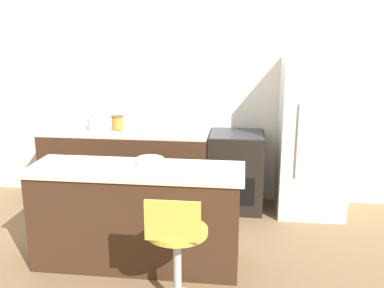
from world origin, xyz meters
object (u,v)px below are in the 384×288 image
stool_chair (177,252)px  kettle (95,121)px  oven_range (236,171)px  mixing_bowl (146,126)px  refrigerator (313,138)px

stool_chair → kettle: bearing=122.5°
oven_range → mixing_bowl: (-1.05, 0.04, 0.50)m
mixing_bowl → kettle: bearing=180.0°
refrigerator → kettle: bearing=178.6°
kettle → oven_range: bearing=-1.4°
refrigerator → stool_chair: bearing=-121.9°
refrigerator → stool_chair: 2.35m
oven_range → refrigerator: bearing=-1.6°
refrigerator → kettle: (-2.51, 0.06, 0.12)m
refrigerator → mixing_bowl: bearing=178.1°
oven_range → refrigerator: 0.94m
refrigerator → kettle: 2.52m
oven_range → kettle: 1.76m
refrigerator → stool_chair: refrigerator is taller
oven_range → stool_chair: (-0.38, -1.99, 0.01)m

